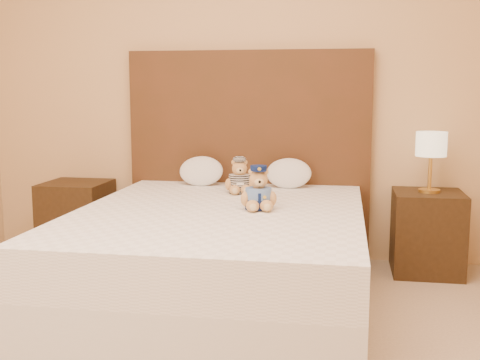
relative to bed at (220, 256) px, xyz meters
name	(u,v)px	position (x,y,z in m)	size (l,w,h in m)	color
bed	(220,256)	(0.00, 0.00, 0.00)	(1.60, 2.00, 0.55)	white
headboard	(248,155)	(0.00, 1.01, 0.47)	(1.75, 0.08, 1.50)	#4D2A17
nightstand_left	(77,219)	(-1.25, 0.80, 0.00)	(0.45, 0.45, 0.55)	#332110
nightstand_right	(427,233)	(1.25, 0.80, 0.00)	(0.45, 0.45, 0.55)	#332110
lamp	(431,147)	(1.25, 0.80, 0.57)	(0.20, 0.20, 0.40)	gold
teddy_police	(258,188)	(0.22, 0.03, 0.40)	(0.21, 0.21, 0.25)	tan
teddy_prisoner	(239,176)	(0.02, 0.55, 0.39)	(0.20, 0.19, 0.23)	tan
pillow_left	(201,170)	(-0.31, 0.83, 0.39)	(0.31, 0.20, 0.22)	white
pillow_right	(289,172)	(0.31, 0.83, 0.39)	(0.31, 0.20, 0.22)	white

